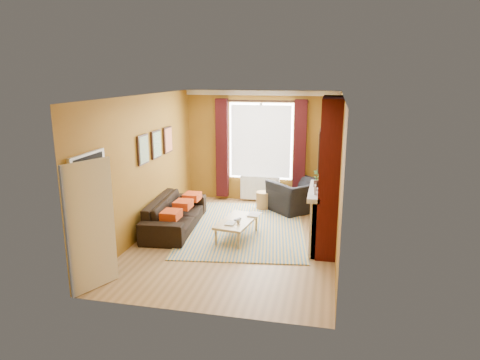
# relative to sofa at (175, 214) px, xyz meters

# --- Properties ---
(ground) EXTENTS (5.50, 5.50, 0.00)m
(ground) POSITION_rel_sofa_xyz_m (1.42, -0.33, -0.33)
(ground) COLOR olive
(ground) RESTS_ON ground
(room_walls) EXTENTS (3.82, 5.54, 2.83)m
(room_walls) POSITION_rel_sofa_xyz_m (2.05, -0.05, 1.05)
(room_walls) COLOR #8B5F1A
(room_walls) RESTS_ON ground
(striped_rug) EXTENTS (2.96, 3.78, 0.02)m
(striped_rug) POSITION_rel_sofa_xyz_m (1.42, 0.31, -0.32)
(striped_rug) COLOR #366697
(striped_rug) RESTS_ON ground
(sofa) EXTENTS (1.06, 2.30, 0.65)m
(sofa) POSITION_rel_sofa_xyz_m (0.00, 0.00, 0.00)
(sofa) COLOR black
(sofa) RESTS_ON ground
(armchair) EXTENTS (1.52, 1.52, 0.75)m
(armchair) POSITION_rel_sofa_xyz_m (2.41, 1.72, 0.05)
(armchair) COLOR black
(armchair) RESTS_ON ground
(coffee_table) EXTENTS (0.74, 1.22, 0.38)m
(coffee_table) POSITION_rel_sofa_xyz_m (1.40, -0.29, 0.02)
(coffee_table) COLOR tan
(coffee_table) RESTS_ON ground
(wicker_stool) EXTENTS (0.43, 0.43, 0.42)m
(wicker_stool) POSITION_rel_sofa_xyz_m (1.61, 1.72, -0.12)
(wicker_stool) COLOR #A17A45
(wicker_stool) RESTS_ON ground
(floor_lamp) EXTENTS (0.28, 0.28, 1.51)m
(floor_lamp) POSITION_rel_sofa_xyz_m (2.97, 2.07, 0.86)
(floor_lamp) COLOR black
(floor_lamp) RESTS_ON ground
(book_a) EXTENTS (0.19, 0.25, 0.02)m
(book_a) POSITION_rel_sofa_xyz_m (1.24, -0.53, 0.07)
(book_a) COLOR #999999
(book_a) RESTS_ON coffee_table
(book_b) EXTENTS (0.27, 0.35, 0.02)m
(book_b) POSITION_rel_sofa_xyz_m (1.56, 0.10, 0.07)
(book_b) COLOR #999999
(book_b) RESTS_ON coffee_table
(mug) EXTENTS (0.11, 0.11, 0.09)m
(mug) POSITION_rel_sofa_xyz_m (1.47, -0.47, 0.10)
(mug) COLOR #999999
(mug) RESTS_ON coffee_table
(tv_remote) EXTENTS (0.13, 0.18, 0.02)m
(tv_remote) POSITION_rel_sofa_xyz_m (1.41, -0.27, 0.07)
(tv_remote) COLOR black
(tv_remote) RESTS_ON coffee_table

